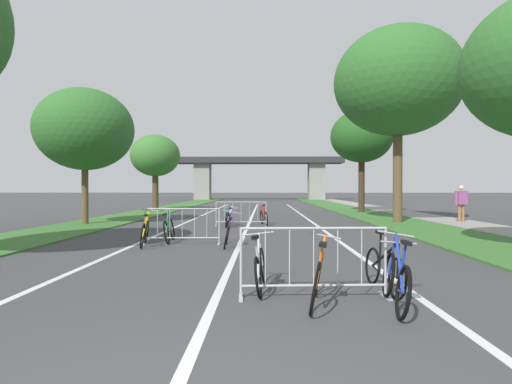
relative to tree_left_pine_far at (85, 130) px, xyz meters
name	(u,v)px	position (x,y,z in m)	size (l,w,h in m)	color
grass_verge_left	(159,210)	(0.30, 11.63, -4.22)	(3.06, 67.34, 0.05)	#386B2D
grass_verge_right	(351,210)	(14.29, 11.63, -4.22)	(3.06, 67.34, 0.05)	#386B2D
sidewalk_path_right	(388,210)	(16.94, 11.63, -4.21)	(2.24, 67.34, 0.08)	gray
lane_stripe_center	(251,219)	(7.30, 3.56, -4.24)	(0.14, 38.96, 0.01)	silver
lane_stripe_right_lane	(308,219)	(10.30, 3.56, -4.24)	(0.14, 38.96, 0.01)	silver
lane_stripe_left_lane	(194,219)	(4.29, 3.56, -4.24)	(0.14, 38.96, 0.01)	silver
overpass_bridge	(259,169)	(7.30, 39.73, 0.07)	(23.50, 3.82, 6.00)	#2D2D30
tree_left_pine_far	(85,130)	(0.00, 0.00, 0.00)	(4.28, 4.28, 6.07)	brown
tree_left_pine_near	(155,156)	(-0.04, 11.88, -0.23)	(3.61, 3.61, 5.59)	#4C3823
tree_right_oak_mid	(398,82)	(14.24, 1.14, 2.33)	(5.90, 5.90, 9.10)	brown
tree_right_cypress_far	(362,137)	(14.49, 9.25, 0.82)	(4.11, 4.11, 6.84)	#3D2D1E
crowd_barrier_nearest	(314,263)	(8.74, -11.95, -3.73)	(2.24, 0.56, 1.05)	#ADADB2
crowd_barrier_second	(182,226)	(5.62, -6.20, -3.73)	(2.23, 0.50, 1.05)	#ADADB2
crowd_barrier_third	(241,214)	(7.01, -0.46, -3.73)	(2.23, 0.54, 1.05)	#ADADB2
bicycle_green_0	(169,229)	(5.13, -5.78, -3.86)	(0.56, 1.74, 1.01)	black
bicycle_white_1	(229,219)	(6.53, -0.95, -3.89)	(0.50, 1.71, 0.89)	black
bicycle_red_2	(264,217)	(7.99, -0.07, -3.88)	(0.57, 1.68, 0.94)	black
bicycle_purple_3	(228,234)	(6.99, -6.71, -3.88)	(0.53, 1.60, 1.00)	black
bicycle_teal_4	(227,217)	(6.38, -0.07, -3.90)	(0.62, 1.69, 0.84)	black
bicycle_yellow_5	(145,232)	(4.65, -6.63, -3.86)	(0.51, 1.75, 1.03)	black
bicycle_orange_6	(318,277)	(8.75, -12.33, -3.86)	(0.64, 1.68, 0.96)	black
bicycle_black_7	(384,269)	(9.89, -11.56, -3.89)	(0.54, 1.62, 0.93)	black
bicycle_silver_8	(260,268)	(7.94, -11.53, -3.89)	(0.52, 1.58, 0.90)	black
bicycle_blue_9	(396,280)	(9.79, -12.45, -3.87)	(0.61, 1.74, 1.01)	black
pedestrian_waiting	(461,200)	(17.16, 1.08, -3.17)	(0.62, 0.40, 1.77)	olive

